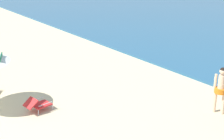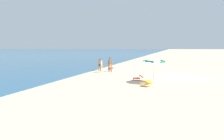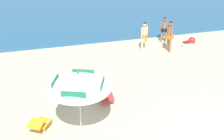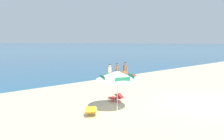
{
  "view_description": "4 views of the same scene",
  "coord_description": "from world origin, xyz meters",
  "px_view_note": "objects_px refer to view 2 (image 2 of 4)",
  "views": [
    {
      "loc": [
        5.96,
        0.16,
        4.95
      ],
      "look_at": [
        -2.85,
        6.49,
        1.15
      ],
      "focal_mm": 49.82,
      "sensor_mm": 36.0,
      "label": 1
    },
    {
      "loc": [
        -20.79,
        0.75,
        2.95
      ],
      "look_at": [
        -2.61,
        6.55,
        0.76
      ],
      "focal_mm": 31.09,
      "sensor_mm": 36.0,
      "label": 2
    },
    {
      "loc": [
        -6.08,
        -5.93,
        6.19
      ],
      "look_at": [
        -2.9,
        4.71,
        0.94
      ],
      "focal_mm": 46.63,
      "sensor_mm": 36.0,
      "label": 3
    },
    {
      "loc": [
        -11.87,
        -5.58,
        3.6
      ],
      "look_at": [
        -1.28,
        6.7,
        1.46
      ],
      "focal_mm": 34.01,
      "sensor_mm": 36.0,
      "label": 4
    }
  ],
  "objects_px": {
    "lounge_chair_beside_umbrella": "(138,78)",
    "person_standing_beside": "(100,64)",
    "person_wading_in": "(110,64)",
    "beach_ball": "(109,69)",
    "cooler_box": "(112,69)",
    "lounge_chair_under_umbrella": "(146,83)",
    "person_standing_near_shore": "(101,65)",
    "beach_umbrella_striped_main": "(154,60)"
  },
  "relations": [
    {
      "from": "lounge_chair_beside_umbrella",
      "to": "person_standing_beside",
      "type": "height_order",
      "value": "person_standing_beside"
    },
    {
      "from": "person_wading_in",
      "to": "beach_ball",
      "type": "bearing_deg",
      "value": 20.71
    },
    {
      "from": "cooler_box",
      "to": "beach_ball",
      "type": "distance_m",
      "value": 0.83
    },
    {
      "from": "beach_ball",
      "to": "cooler_box",
      "type": "bearing_deg",
      "value": -138.51
    },
    {
      "from": "lounge_chair_under_umbrella",
      "to": "person_wading_in",
      "type": "xyz_separation_m",
      "value": [
        7.62,
        5.44,
        0.76
      ]
    },
    {
      "from": "lounge_chair_under_umbrella",
      "to": "person_standing_beside",
      "type": "height_order",
      "value": "person_standing_beside"
    },
    {
      "from": "lounge_chair_beside_umbrella",
      "to": "person_standing_near_shore",
      "type": "distance_m",
      "value": 6.29
    },
    {
      "from": "beach_umbrella_striped_main",
      "to": "lounge_chair_under_umbrella",
      "type": "relative_size",
      "value": 2.5
    },
    {
      "from": "lounge_chair_under_umbrella",
      "to": "person_standing_near_shore",
      "type": "bearing_deg",
      "value": 43.85
    },
    {
      "from": "person_wading_in",
      "to": "beach_ball",
      "type": "distance_m",
      "value": 2.23
    },
    {
      "from": "person_wading_in",
      "to": "lounge_chair_under_umbrella",
      "type": "bearing_deg",
      "value": -144.49
    },
    {
      "from": "person_wading_in",
      "to": "person_standing_near_shore",
      "type": "bearing_deg",
      "value": 152.29
    },
    {
      "from": "person_standing_beside",
      "to": "cooler_box",
      "type": "relative_size",
      "value": 3.0
    },
    {
      "from": "beach_umbrella_striped_main",
      "to": "person_standing_near_shore",
      "type": "relative_size",
      "value": 1.53
    },
    {
      "from": "person_wading_in",
      "to": "cooler_box",
      "type": "bearing_deg",
      "value": 7.79
    },
    {
      "from": "lounge_chair_beside_umbrella",
      "to": "person_standing_near_shore",
      "type": "xyz_separation_m",
      "value": [
        3.75,
        5.0,
        0.69
      ]
    },
    {
      "from": "lounge_chair_beside_umbrella",
      "to": "person_standing_near_shore",
      "type": "height_order",
      "value": "person_standing_near_shore"
    },
    {
      "from": "lounge_chair_under_umbrella",
      "to": "beach_ball",
      "type": "relative_size",
      "value": 2.34
    },
    {
      "from": "person_standing_beside",
      "to": "beach_umbrella_striped_main",
      "type": "bearing_deg",
      "value": -132.15
    },
    {
      "from": "lounge_chair_under_umbrella",
      "to": "person_standing_beside",
      "type": "bearing_deg",
      "value": 40.98
    },
    {
      "from": "person_standing_near_shore",
      "to": "beach_ball",
      "type": "height_order",
      "value": "person_standing_near_shore"
    },
    {
      "from": "lounge_chair_beside_umbrella",
      "to": "beach_ball",
      "type": "relative_size",
      "value": 2.24
    },
    {
      "from": "lounge_chair_under_umbrella",
      "to": "person_wading_in",
      "type": "height_order",
      "value": "person_wading_in"
    },
    {
      "from": "beach_ball",
      "to": "person_wading_in",
      "type": "bearing_deg",
      "value": -159.29
    },
    {
      "from": "beach_ball",
      "to": "beach_umbrella_striped_main",
      "type": "bearing_deg",
      "value": -141.32
    },
    {
      "from": "person_standing_near_shore",
      "to": "person_wading_in",
      "type": "height_order",
      "value": "person_wading_in"
    },
    {
      "from": "lounge_chair_beside_umbrella",
      "to": "person_standing_beside",
      "type": "bearing_deg",
      "value": 47.29
    },
    {
      "from": "beach_umbrella_striped_main",
      "to": "person_standing_near_shore",
      "type": "distance_m",
      "value": 8.26
    },
    {
      "from": "lounge_chair_under_umbrella",
      "to": "beach_ball",
      "type": "xyz_separation_m",
      "value": [
        9.56,
        6.17,
        -0.06
      ]
    },
    {
      "from": "person_standing_beside",
      "to": "person_wading_in",
      "type": "bearing_deg",
      "value": -104.75
    },
    {
      "from": "person_standing_near_shore",
      "to": "cooler_box",
      "type": "distance_m",
      "value": 2.73
    },
    {
      "from": "lounge_chair_beside_umbrella",
      "to": "person_standing_near_shore",
      "type": "relative_size",
      "value": 0.59
    },
    {
      "from": "beach_ball",
      "to": "lounge_chair_under_umbrella",
      "type": "bearing_deg",
      "value": -147.16
    },
    {
      "from": "beach_umbrella_striped_main",
      "to": "person_standing_near_shore",
      "type": "height_order",
      "value": "beach_umbrella_striped_main"
    },
    {
      "from": "beach_umbrella_striped_main",
      "to": "lounge_chair_under_umbrella",
      "type": "height_order",
      "value": "beach_umbrella_striped_main"
    },
    {
      "from": "person_wading_in",
      "to": "cooler_box",
      "type": "height_order",
      "value": "person_wading_in"
    },
    {
      "from": "person_standing_near_shore",
      "to": "beach_ball",
      "type": "bearing_deg",
      "value": 1.2
    },
    {
      "from": "beach_ball",
      "to": "person_standing_near_shore",
      "type": "bearing_deg",
      "value": -178.8
    },
    {
      "from": "beach_umbrella_striped_main",
      "to": "cooler_box",
      "type": "distance_m",
      "value": 9.83
    },
    {
      "from": "lounge_chair_beside_umbrella",
      "to": "beach_ball",
      "type": "distance_m",
      "value": 8.61
    },
    {
      "from": "person_standing_beside",
      "to": "cooler_box",
      "type": "xyz_separation_m",
      "value": [
        0.91,
        -1.35,
        -0.71
      ]
    },
    {
      "from": "beach_umbrella_striped_main",
      "to": "person_standing_near_shore",
      "type": "bearing_deg",
      "value": 52.44
    }
  ]
}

